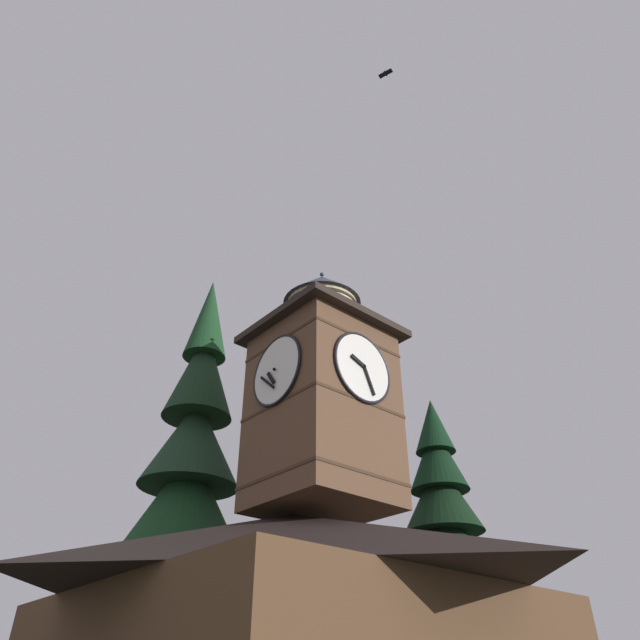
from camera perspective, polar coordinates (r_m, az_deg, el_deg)
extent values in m
pyramid|color=black|center=(18.18, -2.83, -21.99)|extent=(11.40, 12.37, 2.36)
cube|color=brown|center=(19.13, 0.22, -9.59)|extent=(3.74, 3.74, 5.92)
cube|color=#432E20|center=(18.35, 0.24, -16.05)|extent=(3.78, 3.78, 0.10)
cube|color=#432E20|center=(19.12, 0.22, -9.67)|extent=(3.78, 3.78, 0.10)
cube|color=#432E20|center=(20.11, 0.21, -3.86)|extent=(3.78, 3.78, 0.10)
cylinder|color=white|center=(18.38, 4.14, -4.64)|extent=(2.32, 0.10, 2.32)
torus|color=black|center=(18.36, 4.19, -4.61)|extent=(2.42, 0.10, 2.42)
cube|color=black|center=(18.19, 3.73, -3.98)|extent=(0.59, 0.04, 0.31)
cube|color=black|center=(18.24, 4.84, -5.91)|extent=(0.46, 0.04, 0.90)
sphere|color=black|center=(18.31, 4.38, -4.52)|extent=(0.10, 0.10, 0.10)
cylinder|color=white|center=(18.54, -4.21, -4.91)|extent=(0.10, 2.32, 2.32)
torus|color=black|center=(18.53, -4.27, -4.89)|extent=(0.10, 2.42, 2.42)
cube|color=black|center=(18.50, -4.81, -5.64)|extent=(0.04, 0.44, 0.54)
cube|color=black|center=(18.60, -5.17, -6.05)|extent=(0.04, 0.76, 0.69)
sphere|color=black|center=(18.48, -4.48, -4.80)|extent=(0.10, 0.10, 0.10)
cube|color=#2D231E|center=(20.56, 0.21, -1.68)|extent=(4.44, 4.44, 0.25)
cylinder|color=beige|center=(20.97, 0.20, 0.11)|extent=(2.53, 2.53, 1.29)
cylinder|color=#2D2319|center=(20.74, 0.20, -0.88)|extent=(2.59, 2.59, 0.10)
cylinder|color=#2D2319|center=(20.97, 0.20, 0.11)|extent=(2.59, 2.59, 0.10)
cylinder|color=#2D2319|center=(21.21, 0.20, 1.08)|extent=(2.59, 2.59, 0.10)
cone|color=#2D3847|center=(21.70, 0.20, 2.93)|extent=(2.83, 2.83, 1.26)
sphere|color=#2D3847|center=(22.13, 0.19, 4.46)|extent=(0.16, 0.16, 0.16)
cone|color=#1A371F|center=(21.33, -13.89, -23.88)|extent=(5.41, 5.41, 4.11)
cone|color=#183C1E|center=(21.86, -12.95, -17.11)|extent=(4.49, 4.49, 4.09)
cone|color=#1C3622|center=(22.58, -12.22, -11.48)|extent=(3.57, 3.57, 3.44)
cone|color=#18311C|center=(23.76, -11.41, -5.02)|extent=(2.65, 2.65, 3.92)
cone|color=#173D1F|center=(25.06, -10.77, 0.20)|extent=(1.73, 1.73, 3.81)
cone|color=black|center=(25.76, 13.11, -27.40)|extent=(5.65, 5.65, 3.15)
cone|color=black|center=(25.95, 12.61, -23.81)|extent=(4.88, 4.88, 2.97)
cone|color=black|center=(26.25, 12.16, -20.31)|extent=(4.11, 4.11, 2.78)
cone|color=black|center=(26.71, 11.67, -16.33)|extent=(3.34, 3.34, 3.13)
cone|color=black|center=(27.23, 11.27, -12.94)|extent=(2.56, 2.56, 3.04)
cone|color=black|center=(27.77, 10.93, -10.05)|extent=(1.79, 1.79, 2.57)
sphere|color=silver|center=(51.36, -6.05, -21.76)|extent=(2.11, 2.11, 2.11)
ellipsoid|color=black|center=(20.91, 6.40, 22.75)|extent=(0.23, 0.17, 0.12)
cube|color=black|center=(20.93, 6.09, 22.62)|extent=(0.20, 0.27, 0.04)
cube|color=black|center=(20.88, 6.72, 22.89)|extent=(0.20, 0.27, 0.04)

